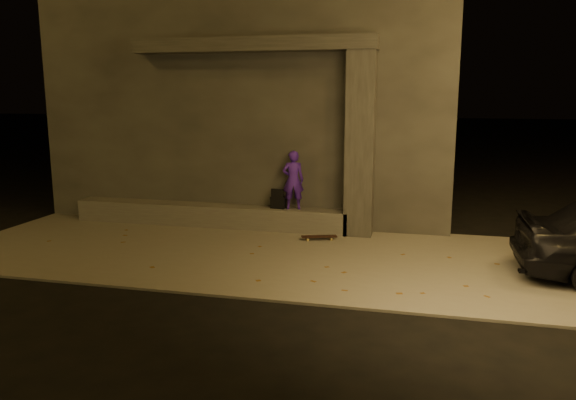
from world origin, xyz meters
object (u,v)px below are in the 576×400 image
(column, at_px, (360,145))
(skateboarder, at_px, (293,180))
(backpack, at_px, (278,201))
(skateboard, at_px, (319,237))

(column, xyz_separation_m, skateboarder, (-1.35, 0.00, -0.75))
(skateboarder, distance_m, backpack, 0.56)
(backpack, bearing_deg, skateboard, -27.35)
(backpack, height_order, skateboard, backpack)
(backpack, bearing_deg, skateboarder, 6.02)
(skateboarder, bearing_deg, column, 167.17)
(column, xyz_separation_m, backpack, (-1.67, 0.00, -1.21))
(backpack, relative_size, skateboard, 0.59)
(skateboarder, xyz_separation_m, skateboard, (0.67, -0.65, -0.99))
(skateboarder, height_order, skateboard, skateboarder)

